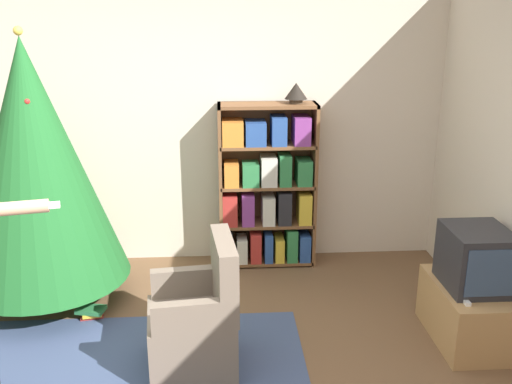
# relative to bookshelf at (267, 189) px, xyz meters

# --- Properties ---
(wall_back) EXTENTS (8.00, 0.10, 2.60)m
(wall_back) POSITION_rel_bookshelf_xyz_m (-0.71, 0.23, 0.56)
(wall_back) COLOR beige
(wall_back) RESTS_ON ground_plane
(bookshelf) EXTENTS (0.89, 0.31, 1.53)m
(bookshelf) POSITION_rel_bookshelf_xyz_m (0.00, 0.00, 0.00)
(bookshelf) COLOR brown
(bookshelf) RESTS_ON ground_plane
(tv_stand) EXTENTS (0.50, 0.77, 0.43)m
(tv_stand) POSITION_rel_bookshelf_xyz_m (1.36, -1.42, -0.52)
(tv_stand) COLOR tan
(tv_stand) RESTS_ON ground_plane
(television) EXTENTS (0.42, 0.49, 0.43)m
(television) POSITION_rel_bookshelf_xyz_m (1.36, -1.43, -0.09)
(television) COLOR #28282D
(television) RESTS_ON tv_stand
(game_remote) EXTENTS (0.04, 0.12, 0.02)m
(game_remote) POSITION_rel_bookshelf_xyz_m (1.21, -1.65, -0.29)
(game_remote) COLOR white
(game_remote) RESTS_ON tv_stand
(christmas_tree) EXTENTS (1.34, 1.34, 2.21)m
(christmas_tree) POSITION_rel_bookshelf_xyz_m (-1.86, -0.61, 0.44)
(christmas_tree) COLOR #4C3323
(christmas_tree) RESTS_ON ground_plane
(armchair) EXTENTS (0.63, 0.62, 0.92)m
(armchair) POSITION_rel_bookshelf_xyz_m (-0.59, -1.64, -0.42)
(armchair) COLOR #7A6B5B
(armchair) RESTS_ON ground_plane
(table_lamp) EXTENTS (0.20, 0.20, 0.18)m
(table_lamp) POSITION_rel_bookshelf_xyz_m (0.25, 0.01, 0.89)
(table_lamp) COLOR #473828
(table_lamp) RESTS_ON bookshelf
(book_pile_near_tree) EXTENTS (0.24, 0.18, 0.09)m
(book_pile_near_tree) POSITION_rel_bookshelf_xyz_m (-1.46, -0.94, -0.69)
(book_pile_near_tree) COLOR #B22D28
(book_pile_near_tree) RESTS_ON ground_plane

